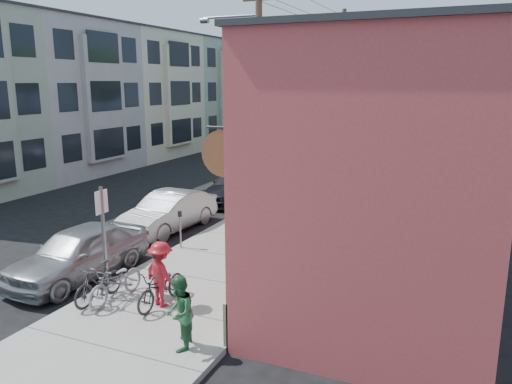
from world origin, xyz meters
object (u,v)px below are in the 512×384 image
at_px(utility_pole_near, 257,84).
at_px(car_0, 79,253).
at_px(patio_chair_b, 256,285).
at_px(bus, 295,131).
at_px(patron_grey, 270,237).
at_px(parked_bike_b, 116,282).
at_px(car_4, 309,150).
at_px(parked_bike_a, 99,283).
at_px(cyclist, 161,274).
at_px(car_3, 278,162).
at_px(patio_chair_a, 239,292).
at_px(sign_post, 103,229).
at_px(parking_meter_near, 180,223).
at_px(tree_leafy_far, 357,74).
at_px(tree_bare, 291,128).
at_px(patron_green, 179,313).
at_px(car_1, 169,212).
at_px(parking_meter_far, 277,177).
at_px(car_2, 236,186).
at_px(tree_leafy_mid, 327,68).

height_order(utility_pole_near, car_0, utility_pole_near).
distance_m(utility_pole_near, patio_chair_b, 10.85).
bearing_deg(bus, utility_pole_near, -71.56).
bearing_deg(patron_grey, car_0, -74.03).
distance_m(parked_bike_b, car_4, 24.23).
bearing_deg(parked_bike_a, parked_bike_b, 35.03).
xyz_separation_m(cyclist, car_3, (-3.91, 18.15, -0.18)).
bearing_deg(patio_chair_a, patio_chair_b, 77.50).
bearing_deg(sign_post, parked_bike_b, -30.93).
relative_size(parking_meter_near, cyclist, 0.76).
bearing_deg(parked_bike_b, parked_bike_a, -145.26).
relative_size(parking_meter_near, tree_leafy_far, 0.15).
height_order(tree_bare, cyclist, tree_bare).
relative_size(sign_post, patron_green, 1.79).
relative_size(tree_leafy_far, car_1, 1.86).
bearing_deg(bus, patio_chair_a, -69.16).
height_order(sign_post, tree_bare, tree_bare).
bearing_deg(parking_meter_far, parked_bike_a, -88.47).
bearing_deg(parked_bike_b, cyclist, 13.27).
bearing_deg(patron_grey, car_3, -173.15).
bearing_deg(car_2, parked_bike_a, -82.57).
height_order(tree_leafy_far, parked_bike_b, tree_leafy_far).
bearing_deg(tree_leafy_mid, parking_meter_near, -92.06).
height_order(parking_meter_near, tree_leafy_far, tree_leafy_far).
height_order(patron_grey, parked_bike_b, patron_grey).
xyz_separation_m(tree_bare, parked_bike_a, (-0.20, -13.65, -2.72)).
distance_m(tree_leafy_far, car_1, 22.18).
xyz_separation_m(sign_post, car_4, (-1.99, 23.73, -1.04)).
distance_m(parking_meter_far, car_4, 11.30).
distance_m(car_2, car_4, 12.72).
relative_size(sign_post, parking_meter_far, 2.26).
distance_m(patio_chair_a, patio_chair_b, 0.56).
height_order(utility_pole_near, bus, utility_pole_near).
bearing_deg(car_4, car_0, -89.95).
height_order(tree_leafy_far, patio_chair_b, tree_leafy_far).
height_order(parked_bike_b, car_2, car_2).
relative_size(parked_bike_a, car_3, 0.29).
bearing_deg(patio_chair_b, patron_green, -81.36).
bearing_deg(utility_pole_near, sign_post, -90.23).
bearing_deg(utility_pole_near, tree_leafy_mid, 87.46).
bearing_deg(tree_leafy_mid, car_1, -99.39).
bearing_deg(tree_leafy_mid, patron_grey, -79.92).
xyz_separation_m(tree_bare, patron_green, (2.84, -14.77, -2.43)).
bearing_deg(utility_pole_near, patron_grey, -63.77).
distance_m(sign_post, car_4, 23.83).
bearing_deg(parked_bike_a, parking_meter_near, 97.63).
height_order(patio_chair_b, car_1, car_1).
relative_size(patio_chair_b, car_4, 0.18).
distance_m(sign_post, parking_meter_near, 3.88).
xyz_separation_m(patio_chair_b, car_0, (-5.40, -0.24, 0.17)).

